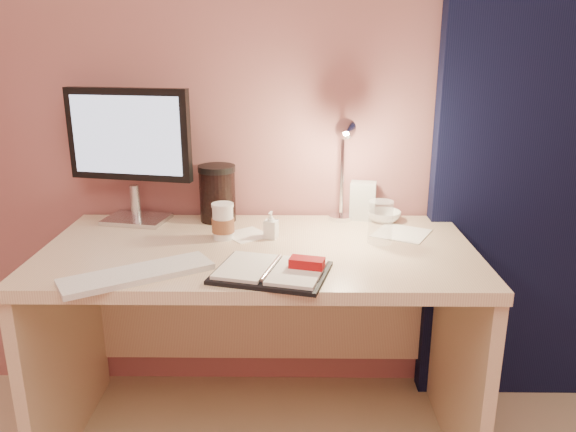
{
  "coord_description": "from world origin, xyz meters",
  "views": [
    {
      "loc": [
        0.11,
        -0.34,
        1.36
      ],
      "look_at": [
        0.1,
        1.33,
        0.85
      ],
      "focal_mm": 35.0,
      "sensor_mm": 36.0,
      "label": 1
    }
  ],
  "objects_px": {
    "desk": "(261,300)",
    "planner": "(274,271)",
    "clear_cup": "(380,222)",
    "monitor": "(131,144)",
    "bowl": "(384,216)",
    "lotion_bottle": "(271,225)",
    "keyboard": "(137,274)",
    "product_box": "(363,201)",
    "dark_jar": "(218,196)",
    "desk_lamp": "(346,160)",
    "coffee_cup": "(223,222)"
  },
  "relations": [
    {
      "from": "desk",
      "to": "planner",
      "type": "distance_m",
      "value": 0.39
    },
    {
      "from": "planner",
      "to": "clear_cup",
      "type": "relative_size",
      "value": 2.56
    },
    {
      "from": "monitor",
      "to": "planner",
      "type": "bearing_deg",
      "value": -32.13
    },
    {
      "from": "desk",
      "to": "clear_cup",
      "type": "xyz_separation_m",
      "value": [
        0.4,
        -0.03,
        0.3
      ]
    },
    {
      "from": "bowl",
      "to": "lotion_bottle",
      "type": "distance_m",
      "value": 0.46
    },
    {
      "from": "keyboard",
      "to": "product_box",
      "type": "distance_m",
      "value": 0.9
    },
    {
      "from": "bowl",
      "to": "dark_jar",
      "type": "xyz_separation_m",
      "value": [
        -0.62,
        0.01,
        0.07
      ]
    },
    {
      "from": "clear_cup",
      "to": "bowl",
      "type": "bearing_deg",
      "value": 77.89
    },
    {
      "from": "product_box",
      "to": "desk_lamp",
      "type": "bearing_deg",
      "value": -115.9
    },
    {
      "from": "bowl",
      "to": "desk_lamp",
      "type": "bearing_deg",
      "value": -154.21
    },
    {
      "from": "clear_cup",
      "to": "planner",
      "type": "bearing_deg",
      "value": -141.0
    },
    {
      "from": "monitor",
      "to": "product_box",
      "type": "xyz_separation_m",
      "value": [
        0.84,
        0.05,
        -0.22
      ]
    },
    {
      "from": "planner",
      "to": "coffee_cup",
      "type": "bearing_deg",
      "value": 134.88
    },
    {
      "from": "monitor",
      "to": "keyboard",
      "type": "relative_size",
      "value": 1.15
    },
    {
      "from": "product_box",
      "to": "desk_lamp",
      "type": "relative_size",
      "value": 0.35
    },
    {
      "from": "keyboard",
      "to": "bowl",
      "type": "distance_m",
      "value": 0.94
    },
    {
      "from": "clear_cup",
      "to": "lotion_bottle",
      "type": "xyz_separation_m",
      "value": [
        -0.36,
        0.04,
        -0.02
      ]
    },
    {
      "from": "clear_cup",
      "to": "bowl",
      "type": "relative_size",
      "value": 1.15
    },
    {
      "from": "bowl",
      "to": "dark_jar",
      "type": "distance_m",
      "value": 0.62
    },
    {
      "from": "coffee_cup",
      "to": "desk_lamp",
      "type": "xyz_separation_m",
      "value": [
        0.42,
        0.12,
        0.19
      ]
    },
    {
      "from": "planner",
      "to": "desk",
      "type": "bearing_deg",
      "value": 115.21
    },
    {
      "from": "keyboard",
      "to": "bowl",
      "type": "relative_size",
      "value": 3.43
    },
    {
      "from": "product_box",
      "to": "desk_lamp",
      "type": "distance_m",
      "value": 0.22
    },
    {
      "from": "desk",
      "to": "product_box",
      "type": "distance_m",
      "value": 0.53
    },
    {
      "from": "planner",
      "to": "desk_lamp",
      "type": "relative_size",
      "value": 0.92
    },
    {
      "from": "dark_jar",
      "to": "desk_lamp",
      "type": "xyz_separation_m",
      "value": [
        0.46,
        -0.08,
        0.15
      ]
    },
    {
      "from": "coffee_cup",
      "to": "lotion_bottle",
      "type": "distance_m",
      "value": 0.16
    },
    {
      "from": "monitor",
      "to": "clear_cup",
      "type": "distance_m",
      "value": 0.92
    },
    {
      "from": "planner",
      "to": "bowl",
      "type": "distance_m",
      "value": 0.64
    },
    {
      "from": "monitor",
      "to": "bowl",
      "type": "xyz_separation_m",
      "value": [
        0.92,
        0.01,
        -0.27
      ]
    },
    {
      "from": "coffee_cup",
      "to": "dark_jar",
      "type": "bearing_deg",
      "value": 102.12
    },
    {
      "from": "desk",
      "to": "coffee_cup",
      "type": "height_order",
      "value": "coffee_cup"
    },
    {
      "from": "dark_jar",
      "to": "desk_lamp",
      "type": "distance_m",
      "value": 0.49
    },
    {
      "from": "desk",
      "to": "desk_lamp",
      "type": "xyz_separation_m",
      "value": [
        0.29,
        0.13,
        0.47
      ]
    },
    {
      "from": "coffee_cup",
      "to": "desk_lamp",
      "type": "bearing_deg",
      "value": 16.58
    },
    {
      "from": "desk",
      "to": "lotion_bottle",
      "type": "bearing_deg",
      "value": 17.44
    },
    {
      "from": "lotion_bottle",
      "to": "dark_jar",
      "type": "xyz_separation_m",
      "value": [
        -0.21,
        0.2,
        0.05
      ]
    },
    {
      "from": "keyboard",
      "to": "coffee_cup",
      "type": "relative_size",
      "value": 3.44
    },
    {
      "from": "coffee_cup",
      "to": "dark_jar",
      "type": "xyz_separation_m",
      "value": [
        -0.04,
        0.2,
        0.04
      ]
    },
    {
      "from": "monitor",
      "to": "keyboard",
      "type": "bearing_deg",
      "value": -63.54
    },
    {
      "from": "desk",
      "to": "product_box",
      "type": "bearing_deg",
      "value": 32.66
    },
    {
      "from": "coffee_cup",
      "to": "product_box",
      "type": "height_order",
      "value": "product_box"
    },
    {
      "from": "planner",
      "to": "product_box",
      "type": "xyz_separation_m",
      "value": [
        0.31,
        0.54,
        0.06
      ]
    },
    {
      "from": "planner",
      "to": "coffee_cup",
      "type": "height_order",
      "value": "coffee_cup"
    },
    {
      "from": "keyboard",
      "to": "coffee_cup",
      "type": "xyz_separation_m",
      "value": [
        0.2,
        0.33,
        0.05
      ]
    },
    {
      "from": "desk",
      "to": "monitor",
      "type": "distance_m",
      "value": 0.73
    },
    {
      "from": "planner",
      "to": "coffee_cup",
      "type": "distance_m",
      "value": 0.36
    },
    {
      "from": "desk",
      "to": "bowl",
      "type": "xyz_separation_m",
      "value": [
        0.45,
        0.21,
        0.25
      ]
    },
    {
      "from": "product_box",
      "to": "desk_lamp",
      "type": "xyz_separation_m",
      "value": [
        -0.08,
        -0.11,
        0.18
      ]
    },
    {
      "from": "planner",
      "to": "lotion_bottle",
      "type": "bearing_deg",
      "value": 108.31
    }
  ]
}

